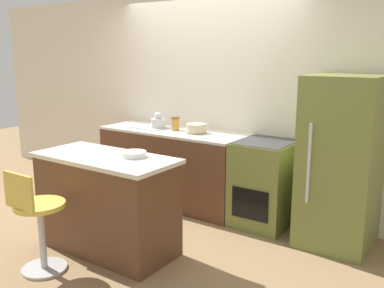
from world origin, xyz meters
name	(u,v)px	position (x,y,z in m)	size (l,w,h in m)	color
ground_plane	(175,215)	(0.00, 0.00, 0.00)	(14.00, 14.00, 0.00)	#8E704C
wall_back	(208,99)	(0.00, 0.70, 1.30)	(8.00, 0.06, 2.60)	silver
back_counter	(173,167)	(-0.28, 0.35, 0.46)	(1.88, 0.65, 0.94)	brown
kitchen_island	(107,203)	(0.00, -1.07, 0.47)	(1.39, 0.65, 0.93)	brown
oven_range	(264,183)	(0.96, 0.35, 0.47)	(0.59, 0.67, 0.94)	olive
refrigerator	(341,162)	(1.77, 0.31, 0.83)	(0.67, 0.74, 1.66)	olive
stool_chair	(38,222)	(-0.17, -1.71, 0.45)	(0.43, 0.43, 0.92)	#B7B7BC
kettle	(158,122)	(-0.53, 0.36, 1.01)	(0.18, 0.18, 0.19)	silver
mixing_bowl	(196,128)	(0.06, 0.36, 0.99)	(0.24, 0.24, 0.10)	#C1B28E
canister_jar	(175,123)	(-0.26, 0.36, 1.02)	(0.11, 0.11, 0.16)	#B77F33
fruit_bowl	(134,154)	(0.25, -0.95, 0.95)	(0.23, 0.23, 0.05)	white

